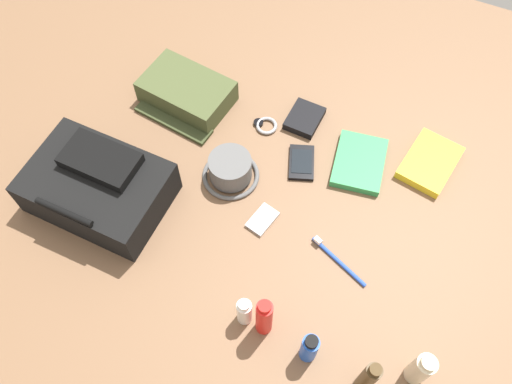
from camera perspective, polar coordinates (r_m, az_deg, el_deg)
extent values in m
cube|color=brown|center=(1.43, 0.00, -1.02)|extent=(2.64, 2.02, 0.02)
cube|color=black|center=(1.44, -16.52, 0.45)|extent=(0.35, 0.25, 0.11)
cube|color=black|center=(1.39, -16.31, 3.31)|extent=(0.19, 0.11, 0.03)
cylinder|color=black|center=(1.35, -19.85, -2.02)|extent=(0.16, 0.02, 0.02)
cube|color=#47512D|center=(1.60, -7.39, 10.60)|extent=(0.27, 0.19, 0.07)
cube|color=#394124|center=(1.58, -8.81, 7.57)|extent=(0.25, 0.09, 0.01)
cylinder|color=#5D5D5D|center=(1.42, -2.77, 2.57)|extent=(0.12, 0.12, 0.07)
torus|color=#5D5D5D|center=(1.46, -2.71, 1.80)|extent=(0.16, 0.16, 0.01)
cylinder|color=beige|center=(1.26, 17.16, -17.65)|extent=(0.05, 0.05, 0.12)
cylinder|color=beige|center=(1.20, 17.99, -16.97)|extent=(0.03, 0.03, 0.01)
cylinder|color=#473319|center=(1.21, 11.86, -18.88)|extent=(0.03, 0.03, 0.15)
cylinder|color=#473319|center=(1.13, 12.66, -18.06)|extent=(0.03, 0.03, 0.01)
cylinder|color=blue|center=(1.23, 5.71, -16.30)|extent=(0.04, 0.04, 0.10)
cylinder|color=black|center=(1.18, 5.97, -15.63)|extent=(0.03, 0.03, 0.01)
cylinder|color=red|center=(1.22, 0.88, -13.28)|extent=(0.04, 0.04, 0.15)
cylinder|color=red|center=(1.15, 0.93, -12.15)|extent=(0.03, 0.03, 0.01)
cylinder|color=white|center=(1.26, -1.24, -12.69)|extent=(0.04, 0.04, 0.09)
cylinder|color=white|center=(1.21, -1.29, -11.97)|extent=(0.03, 0.03, 0.01)
cube|color=yellow|center=(1.54, 18.08, 3.02)|extent=(0.15, 0.20, 0.03)
cube|color=white|center=(1.55, 18.05, 2.96)|extent=(0.15, 0.19, 0.02)
cube|color=#2D934C|center=(1.50, 10.97, 3.13)|extent=(0.16, 0.20, 0.02)
cube|color=white|center=(1.50, 10.95, 3.07)|extent=(0.15, 0.19, 0.02)
cube|color=black|center=(1.48, 4.89, 3.16)|extent=(0.10, 0.13, 0.01)
cube|color=black|center=(1.48, 4.91, 3.30)|extent=(0.08, 0.09, 0.00)
cube|color=#B7B7BC|center=(1.39, 0.69, -2.97)|extent=(0.07, 0.09, 0.01)
cylinder|color=silver|center=(1.39, 0.94, -2.37)|extent=(0.03, 0.03, 0.00)
torus|color=#99999E|center=(1.55, 1.14, 7.09)|extent=(0.06, 0.06, 0.01)
cylinder|color=black|center=(1.55, 0.26, 7.42)|extent=(0.03, 0.03, 0.01)
cylinder|color=blue|center=(1.36, 8.82, -7.35)|extent=(0.17, 0.08, 0.01)
cube|color=white|center=(1.36, 6.63, -5.15)|extent=(0.02, 0.02, 0.01)
cube|color=black|center=(1.56, 5.20, 7.83)|extent=(0.09, 0.11, 0.02)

